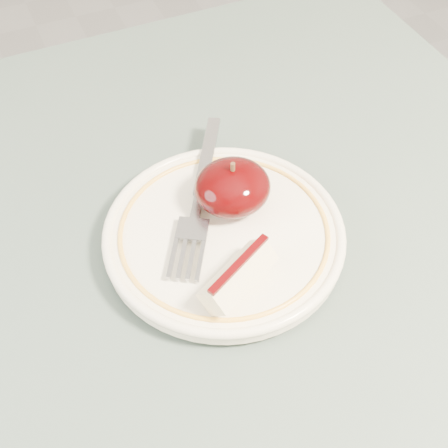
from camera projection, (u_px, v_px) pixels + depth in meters
name	position (u px, v px, depth m)	size (l,w,h in m)	color
table	(166.00, 410.00, 0.55)	(0.90, 0.90, 0.75)	brown
plate	(224.00, 234.00, 0.55)	(0.21, 0.21, 0.02)	white
apple_half	(233.00, 187.00, 0.55)	(0.07, 0.06, 0.05)	black
apple_wedge	(239.00, 276.00, 0.49)	(0.08, 0.06, 0.03)	#FFEFBB
fork	(199.00, 195.00, 0.56)	(0.12, 0.18, 0.00)	gray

